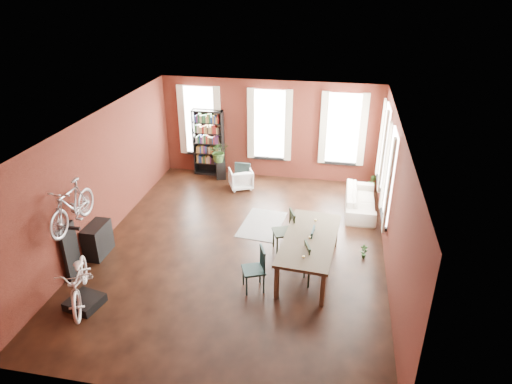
% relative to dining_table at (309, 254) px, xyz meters
% --- Properties ---
extents(room, '(9.00, 9.04, 3.22)m').
position_rel_dining_table_xyz_m(room, '(-1.50, 1.21, 1.71)').
color(room, black).
rests_on(room, ground).
extents(dining_table, '(1.34, 2.58, 0.85)m').
position_rel_dining_table_xyz_m(dining_table, '(0.00, 0.00, 0.00)').
color(dining_table, '#4B3F2D').
rests_on(dining_table, ground).
extents(dining_chair_a, '(0.60, 0.60, 0.99)m').
position_rel_dining_table_xyz_m(dining_chair_a, '(-1.10, -0.92, 0.07)').
color(dining_chair_a, '#193637').
rests_on(dining_chair_a, ground).
extents(dining_chair_b, '(0.63, 0.63, 1.05)m').
position_rel_dining_table_xyz_m(dining_chair_b, '(-0.68, 0.70, 0.10)').
color(dining_chair_b, black).
rests_on(dining_chair_b, ground).
extents(dining_chair_c, '(0.58, 0.58, 0.99)m').
position_rel_dining_table_xyz_m(dining_chair_c, '(0.17, -0.43, 0.07)').
color(dining_chair_c, black).
rests_on(dining_chair_c, ground).
extents(dining_chair_d, '(0.49, 0.49, 0.99)m').
position_rel_dining_table_xyz_m(dining_chair_d, '(0.25, 0.15, 0.07)').
color(dining_chair_d, '#183336').
rests_on(dining_chair_d, ground).
extents(bookshelf, '(1.00, 0.32, 2.20)m').
position_rel_dining_table_xyz_m(bookshelf, '(-3.75, 4.89, 0.67)').
color(bookshelf, black).
rests_on(bookshelf, ground).
extents(white_armchair, '(0.88, 0.86, 0.70)m').
position_rel_dining_table_xyz_m(white_armchair, '(-2.47, 3.99, -0.08)').
color(white_armchair, white).
rests_on(white_armchair, ground).
extents(cream_sofa, '(0.61, 2.08, 0.81)m').
position_rel_dining_table_xyz_m(cream_sofa, '(1.20, 3.19, -0.02)').
color(cream_sofa, beige).
rests_on(cream_sofa, ground).
extents(striped_rug, '(1.20, 1.76, 0.01)m').
position_rel_dining_table_xyz_m(striped_rug, '(-1.41, 1.84, -0.42)').
color(striped_rug, black).
rests_on(striped_rug, ground).
extents(bike_trainer, '(0.75, 0.75, 0.18)m').
position_rel_dining_table_xyz_m(bike_trainer, '(-4.39, -2.12, -0.33)').
color(bike_trainer, black).
rests_on(bike_trainer, ground).
extents(bike_wall_rack, '(0.16, 0.60, 1.30)m').
position_rel_dining_table_xyz_m(bike_wall_rack, '(-5.15, -1.21, 0.22)').
color(bike_wall_rack, black).
rests_on(bike_wall_rack, ground).
extents(console_table, '(0.40, 0.80, 0.80)m').
position_rel_dining_table_xyz_m(console_table, '(-5.03, -0.31, -0.03)').
color(console_table, black).
rests_on(console_table, ground).
extents(plant_stand, '(0.39, 0.39, 0.60)m').
position_rel_dining_table_xyz_m(plant_stand, '(-3.28, 4.58, -0.12)').
color(plant_stand, black).
rests_on(plant_stand, ground).
extents(plant_by_sofa, '(0.47, 0.64, 0.25)m').
position_rel_dining_table_xyz_m(plant_by_sofa, '(1.59, 4.58, -0.30)').
color(plant_by_sofa, '#2D5220').
rests_on(plant_by_sofa, ground).
extents(plant_small, '(0.28, 0.40, 0.13)m').
position_rel_dining_table_xyz_m(plant_small, '(1.26, 0.72, -0.36)').
color(plant_small, '#275722').
rests_on(plant_small, ground).
extents(bicycle_floor, '(0.99, 1.15, 1.85)m').
position_rel_dining_table_xyz_m(bicycle_floor, '(-4.37, -2.17, 0.68)').
color(bicycle_floor, silver).
rests_on(bicycle_floor, bike_trainer).
extents(bicycle_hung, '(0.47, 1.00, 1.66)m').
position_rel_dining_table_xyz_m(bicycle_hung, '(-4.90, -1.21, 1.71)').
color(bicycle_hung, '#A5A8AD').
rests_on(bicycle_hung, bike_wall_rack).
extents(plant_on_stand, '(0.84, 0.87, 0.54)m').
position_rel_dining_table_xyz_m(plant_on_stand, '(-3.32, 4.57, 0.45)').
color(plant_on_stand, '#375C24').
rests_on(plant_on_stand, plant_stand).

